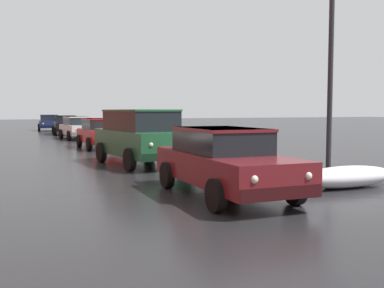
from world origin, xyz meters
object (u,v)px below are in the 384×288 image
sedan_darkblue_at_far_intersection (49,122)px  sedan_red_parked_kerbside_mid (101,132)px  sedan_maroon_approaching_near_lane (224,160)px  street_lamp_post (331,50)px  sedan_white_parked_far_down_block (78,127)px  sedan_black_queued_behind_truck (66,125)px  suv_green_parked_kerbside_close (140,135)px

sedan_darkblue_at_far_intersection → sedan_red_parked_kerbside_mid: bearing=-90.0°
sedan_maroon_approaching_near_lane → sedan_red_parked_kerbside_mid: size_ratio=1.13×
sedan_red_parked_kerbside_mid → street_lamp_post: 12.40m
sedan_maroon_approaching_near_lane → sedan_white_parked_far_down_block: bearing=88.4°
sedan_maroon_approaching_near_lane → sedan_black_queued_behind_truck: 26.11m
suv_green_parked_kerbside_close → street_lamp_post: size_ratio=0.74×
suv_green_parked_kerbside_close → sedan_red_parked_kerbside_mid: (0.30, 6.95, -0.24)m
sedan_white_parked_far_down_block → sedan_red_parked_kerbside_mid: bearing=-91.6°
sedan_red_parked_kerbside_mid → street_lamp_post: size_ratio=0.64×
sedan_red_parked_kerbside_mid → sedan_white_parked_far_down_block: bearing=88.4°
suv_green_parked_kerbside_close → sedan_white_parked_far_down_block: size_ratio=1.13×
suv_green_parked_kerbside_close → sedan_black_queued_behind_truck: bearing=88.2°
sedan_darkblue_at_far_intersection → street_lamp_post: 32.67m
suv_green_parked_kerbside_close → sedan_black_queued_behind_truck: (0.64, 20.22, -0.24)m
sedan_black_queued_behind_truck → sedan_darkblue_at_far_intersection: size_ratio=0.90×
sedan_darkblue_at_far_intersection → street_lamp_post: street_lamp_post is taller
sedan_darkblue_at_far_intersection → suv_green_parked_kerbside_close: bearing=-90.7°
sedan_maroon_approaching_near_lane → sedan_white_parked_far_down_block: 20.16m
suv_green_parked_kerbside_close → sedan_black_queued_behind_truck: size_ratio=1.09×
sedan_black_queued_behind_truck → street_lamp_post: size_ratio=0.67×
sedan_red_parked_kerbside_mid → sedan_black_queued_behind_truck: same height
sedan_black_queued_behind_truck → street_lamp_post: 25.20m
sedan_maroon_approaching_near_lane → sedan_darkblue_at_far_intersection: bearing=89.4°
sedan_white_parked_far_down_block → suv_green_parked_kerbside_close: bearing=-92.0°
street_lamp_post → suv_green_parked_kerbside_close: bearing=130.0°
street_lamp_post → sedan_red_parked_kerbside_mid: bearing=107.2°
sedan_white_parked_far_down_block → street_lamp_post: bearing=-79.9°
suv_green_parked_kerbside_close → street_lamp_post: bearing=-50.0°
sedan_maroon_approaching_near_lane → sedan_red_parked_kerbside_mid: same height
sedan_maroon_approaching_near_lane → street_lamp_post: 4.91m
sedan_red_parked_kerbside_mid → sedan_darkblue_at_far_intersection: size_ratio=0.85×
sedan_maroon_approaching_near_lane → suv_green_parked_kerbside_close: 5.88m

